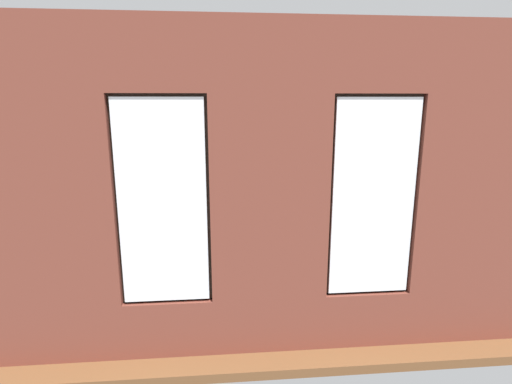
{
  "coord_description": "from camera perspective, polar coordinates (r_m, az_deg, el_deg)",
  "views": [
    {
      "loc": [
        0.47,
        6.28,
        2.55
      ],
      "look_at": [
        -0.06,
        0.4,
        1.19
      ],
      "focal_mm": 28.0,
      "sensor_mm": 36.0,
      "label": 1
    }
  ],
  "objects": [
    {
      "name": "potted_plant_foreground_right",
      "position": [
        8.62,
        -17.91,
        -0.83
      ],
      "size": [
        0.93,
        0.91,
        1.11
      ],
      "color": "gray",
      "rests_on": "ground_plane"
    },
    {
      "name": "potted_plant_corner_far_left",
      "position": [
        5.51,
        28.23,
        -7.88
      ],
      "size": [
        1.21,
        1.1,
        1.35
      ],
      "color": "brown",
      "rests_on": "ground_plane"
    },
    {
      "name": "brick_wall_with_windows",
      "position": [
        3.86,
        2.0,
        -0.86
      ],
      "size": [
        6.1,
        0.3,
        3.28
      ],
      "color": "brown",
      "rests_on": "ground_plane"
    },
    {
      "name": "remote_black",
      "position": [
        7.13,
        -1.11,
        -4.24
      ],
      "size": [
        0.18,
        0.1,
        0.02
      ],
      "primitive_type": "cube",
      "rotation": [
        0.0,
        0.0,
        4.37
      ],
      "color": "black",
      "rests_on": "coffee_table"
    },
    {
      "name": "potted_plant_by_left_couch",
      "position": [
        7.9,
        12.9,
        -3.49
      ],
      "size": [
        0.35,
        0.35,
        0.56
      ],
      "color": "#47423D",
      "rests_on": "ground_plane"
    },
    {
      "name": "papasan_chair",
      "position": [
        8.07,
        -9.05,
        -2.36
      ],
      "size": [
        1.09,
        1.09,
        0.69
      ],
      "color": "olive",
      "rests_on": "ground_plane"
    },
    {
      "name": "couch_left",
      "position": [
        6.85,
        19.6,
        -6.73
      ],
      "size": [
        1.02,
        1.88,
        0.8
      ],
      "rotation": [
        0.0,
        0.0,
        1.49
      ],
      "color": "black",
      "rests_on": "ground_plane"
    },
    {
      "name": "potted_plant_between_couches",
      "position": [
        5.19,
        17.74,
        -9.04
      ],
      "size": [
        0.95,
        0.74,
        1.34
      ],
      "color": "gray",
      "rests_on": "ground_plane"
    },
    {
      "name": "couch_by_window",
      "position": [
        4.93,
        1.99,
        -13.82
      ],
      "size": [
        1.91,
        0.87,
        0.8
      ],
      "color": "black",
      "rests_on": "ground_plane"
    },
    {
      "name": "coffee_table",
      "position": [
        7.06,
        0.57,
        -4.9
      ],
      "size": [
        1.59,
        0.88,
        0.43
      ],
      "color": "olive",
      "rests_on": "ground_plane"
    },
    {
      "name": "tv_flatscreen",
      "position": [
        7.26,
        -22.9,
        -1.71
      ],
      "size": [
        0.94,
        0.2,
        0.64
      ],
      "color": "black",
      "rests_on": "media_console"
    },
    {
      "name": "media_console",
      "position": [
        7.41,
        -22.51,
        -6.07
      ],
      "size": [
        0.98,
        0.42,
        0.52
      ],
      "primitive_type": "cube",
      "color": "black",
      "rests_on": "ground_plane"
    },
    {
      "name": "table_plant_small",
      "position": [
        7.01,
        0.57,
        -3.64
      ],
      "size": [
        0.14,
        0.14,
        0.22
      ],
      "color": "gray",
      "rests_on": "coffee_table"
    },
    {
      "name": "candle_jar",
      "position": [
        6.87,
        -3.28,
        -4.46
      ],
      "size": [
        0.08,
        0.08,
        0.13
      ],
      "primitive_type": "cylinder",
      "color": "#B7333D",
      "rests_on": "coffee_table"
    },
    {
      "name": "potted_plant_beside_window_right",
      "position": [
        4.76,
        -15.5,
        -11.4
      ],
      "size": [
        0.8,
        0.81,
        1.19
      ],
      "color": "gray",
      "rests_on": "ground_plane"
    },
    {
      "name": "potted_plant_near_tv",
      "position": [
        6.33,
        -20.38,
        -6.91
      ],
      "size": [
        0.47,
        0.47,
        0.76
      ],
      "color": "gray",
      "rests_on": "ground_plane"
    },
    {
      "name": "ground_plane",
      "position": [
        6.81,
        -0.83,
        -9.48
      ],
      "size": [
        6.7,
        5.89,
        0.1
      ],
      "primitive_type": "cube",
      "color": "brown"
    },
    {
      "name": "white_wall_right",
      "position": [
        6.65,
        -27.53,
        3.61
      ],
      "size": [
        0.1,
        4.89,
        3.28
      ],
      "primitive_type": "cube",
      "color": "white",
      "rests_on": "ground_plane"
    },
    {
      "name": "potted_plant_corner_near_left",
      "position": [
        8.95,
        14.33,
        0.33
      ],
      "size": [
        0.72,
        0.72,
        1.03
      ],
      "color": "gray",
      "rests_on": "ground_plane"
    },
    {
      "name": "remote_gray",
      "position": [
        7.25,
        3.89,
        -3.99
      ],
      "size": [
        0.15,
        0.16,
        0.02
      ],
      "primitive_type": "cube",
      "rotation": [
        0.0,
        0.0,
        3.89
      ],
      "color": "#59595B",
      "rests_on": "coffee_table"
    },
    {
      "name": "cup_ceramic",
      "position": [
        6.92,
        1.66,
        -4.52
      ],
      "size": [
        0.07,
        0.07,
        0.08
      ],
      "primitive_type": "cylinder",
      "color": "#B23D38",
      "rests_on": "coffee_table"
    }
  ]
}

